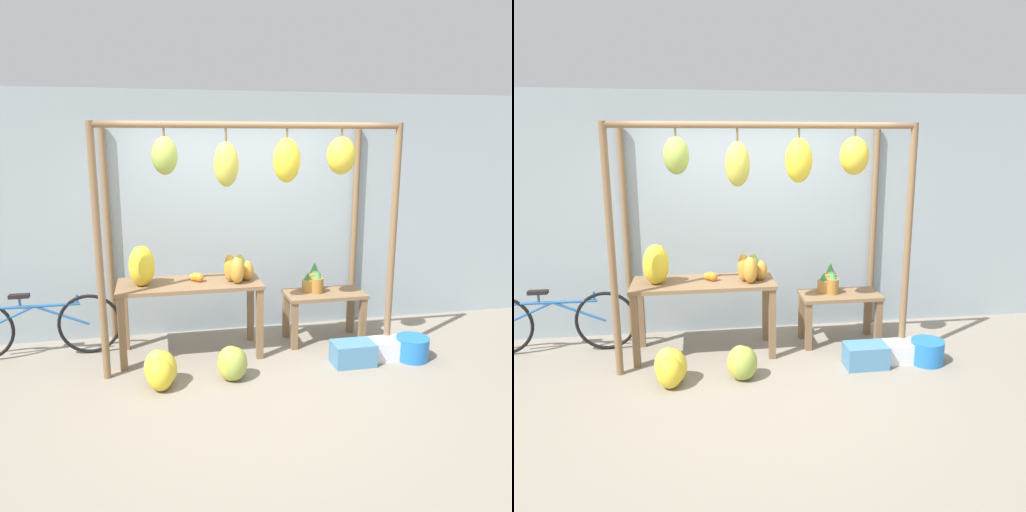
% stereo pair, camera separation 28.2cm
% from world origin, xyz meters
% --- Properties ---
extents(ground_plane, '(20.00, 20.00, 0.00)m').
position_xyz_m(ground_plane, '(0.00, 0.00, 0.00)').
color(ground_plane, gray).
extents(shop_wall_back, '(8.00, 0.08, 2.80)m').
position_xyz_m(shop_wall_back, '(0.00, 1.49, 1.40)').
color(shop_wall_back, '#99A8B2').
rests_on(shop_wall_back, ground_plane).
extents(stall_awning, '(2.99, 1.18, 2.42)m').
position_xyz_m(stall_awning, '(0.08, 0.55, 1.83)').
color(stall_awning, brown).
rests_on(stall_awning, ground_plane).
extents(display_table_main, '(1.50, 0.62, 0.80)m').
position_xyz_m(display_table_main, '(-0.61, 0.79, 0.67)').
color(display_table_main, brown).
rests_on(display_table_main, ground_plane).
extents(display_table_side, '(0.90, 0.46, 0.58)m').
position_xyz_m(display_table_side, '(0.91, 0.87, 0.44)').
color(display_table_side, brown).
rests_on(display_table_side, ground_plane).
extents(banana_pile_on_table, '(0.35, 0.36, 0.42)m').
position_xyz_m(banana_pile_on_table, '(-1.10, 0.77, 1.01)').
color(banana_pile_on_table, yellow).
rests_on(banana_pile_on_table, display_table_main).
extents(orange_pile, '(0.15, 0.17, 0.09)m').
position_xyz_m(orange_pile, '(-0.54, 0.83, 0.85)').
color(orange_pile, orange).
rests_on(orange_pile, display_table_main).
extents(pineapple_cluster, '(0.24, 0.28, 0.33)m').
position_xyz_m(pineapple_cluster, '(0.80, 0.96, 0.70)').
color(pineapple_cluster, '#B27F38').
rests_on(pineapple_cluster, display_table_side).
extents(banana_pile_ground_left, '(0.39, 0.45, 0.36)m').
position_xyz_m(banana_pile_ground_left, '(-0.95, 0.10, 0.17)').
color(banana_pile_ground_left, gold).
rests_on(banana_pile_ground_left, ground_plane).
extents(banana_pile_ground_right, '(0.39, 0.37, 0.35)m').
position_xyz_m(banana_pile_ground_right, '(-0.27, 0.10, 0.17)').
color(banana_pile_ground_right, '#9EB247').
rests_on(banana_pile_ground_right, ground_plane).
extents(fruit_crate_white, '(0.43, 0.27, 0.24)m').
position_xyz_m(fruit_crate_white, '(1.00, 0.20, 0.12)').
color(fruit_crate_white, '#4C84B2').
rests_on(fruit_crate_white, ground_plane).
extents(blue_bucket, '(0.34, 0.34, 0.24)m').
position_xyz_m(blue_bucket, '(1.66, 0.19, 0.12)').
color(blue_bucket, blue).
rests_on(blue_bucket, ground_plane).
extents(parked_bicycle, '(1.74, 0.08, 0.71)m').
position_xyz_m(parked_bicycle, '(-2.22, 1.03, 0.35)').
color(parked_bicycle, black).
rests_on(parked_bicycle, ground_plane).
extents(papaya_pile, '(0.36, 0.31, 0.29)m').
position_xyz_m(papaya_pile, '(-0.11, 0.72, 0.94)').
color(papaya_pile, '#93A33D').
rests_on(papaya_pile, display_table_main).
extents(fruit_crate_purple, '(0.38, 0.25, 0.21)m').
position_xyz_m(fruit_crate_purple, '(1.38, 0.27, 0.11)').
color(fruit_crate_purple, silver).
rests_on(fruit_crate_purple, ground_plane).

